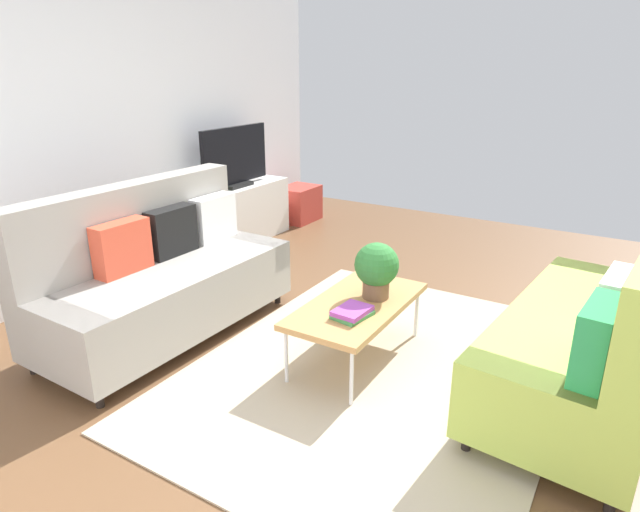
# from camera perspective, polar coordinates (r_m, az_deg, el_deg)

# --- Properties ---
(ground_plane) EXTENTS (7.68, 7.68, 0.00)m
(ground_plane) POSITION_cam_1_polar(r_m,az_deg,el_deg) (3.81, 6.17, -10.56)
(ground_plane) COLOR brown
(wall_far) EXTENTS (6.40, 0.12, 2.90)m
(wall_far) POSITION_cam_1_polar(r_m,az_deg,el_deg) (5.15, -23.36, 13.01)
(wall_far) COLOR silver
(wall_far) RESTS_ON ground_plane
(area_rug) EXTENTS (2.90, 2.20, 0.01)m
(area_rug) POSITION_cam_1_polar(r_m,az_deg,el_deg) (3.67, 6.26, -11.74)
(area_rug) COLOR tan
(area_rug) RESTS_ON ground_plane
(couch_beige) EXTENTS (1.92, 0.88, 1.10)m
(couch_beige) POSITION_cam_1_polar(r_m,az_deg,el_deg) (4.12, -16.50, -1.92)
(couch_beige) COLOR gray
(couch_beige) RESTS_ON ground_plane
(couch_green) EXTENTS (1.97, 1.02, 1.10)m
(couch_green) POSITION_cam_1_polar(r_m,az_deg,el_deg) (3.51, 27.45, -7.40)
(couch_green) COLOR #A3BC4C
(couch_green) RESTS_ON ground_plane
(coffee_table) EXTENTS (1.10, 0.56, 0.42)m
(coffee_table) POSITION_cam_1_polar(r_m,az_deg,el_deg) (3.60, 3.95, -5.30)
(coffee_table) COLOR #B7844C
(coffee_table) RESTS_ON ground_plane
(tv_console) EXTENTS (1.40, 0.44, 0.64)m
(tv_console) POSITION_cam_1_polar(r_m,az_deg,el_deg) (6.10, -8.79, 4.34)
(tv_console) COLOR silver
(tv_console) RESTS_ON ground_plane
(tv) EXTENTS (1.00, 0.20, 0.64)m
(tv) POSITION_cam_1_polar(r_m,az_deg,el_deg) (5.95, -8.95, 10.19)
(tv) COLOR black
(tv) RESTS_ON tv_console
(storage_trunk) EXTENTS (0.52, 0.40, 0.44)m
(storage_trunk) POSITION_cam_1_polar(r_m,az_deg,el_deg) (6.91, -2.25, 5.53)
(storage_trunk) COLOR #B2382D
(storage_trunk) RESTS_ON ground_plane
(potted_plant) EXTENTS (0.30, 0.30, 0.38)m
(potted_plant) POSITION_cam_1_polar(r_m,az_deg,el_deg) (3.60, 5.99, -1.24)
(potted_plant) COLOR brown
(potted_plant) RESTS_ON coffee_table
(table_book_0) EXTENTS (0.27, 0.22, 0.03)m
(table_book_0) POSITION_cam_1_polar(r_m,az_deg,el_deg) (3.39, 3.42, -6.20)
(table_book_0) COLOR #3F8C4C
(table_book_0) RESTS_ON coffee_table
(table_book_1) EXTENTS (0.25, 0.20, 0.03)m
(table_book_1) POSITION_cam_1_polar(r_m,az_deg,el_deg) (3.38, 3.43, -5.78)
(table_book_1) COLOR purple
(table_book_1) RESTS_ON table_book_0
(vase_0) EXTENTS (0.08, 0.08, 0.15)m
(vase_0) POSITION_cam_1_polar(r_m,az_deg,el_deg) (5.62, -13.19, 6.89)
(vase_0) COLOR #4C72B2
(vase_0) RESTS_ON tv_console
(bottle_0) EXTENTS (0.05, 0.05, 0.19)m
(bottle_0) POSITION_cam_1_polar(r_m,az_deg,el_deg) (5.66, -11.53, 7.32)
(bottle_0) COLOR red
(bottle_0) RESTS_ON tv_console
(bottle_1) EXTENTS (0.06, 0.06, 0.17)m
(bottle_1) POSITION_cam_1_polar(r_m,az_deg,el_deg) (5.73, -10.83, 7.41)
(bottle_1) COLOR orange
(bottle_1) RESTS_ON tv_console
(bottle_2) EXTENTS (0.05, 0.05, 0.19)m
(bottle_2) POSITION_cam_1_polar(r_m,az_deg,el_deg) (5.81, -10.11, 7.70)
(bottle_2) COLOR #3F8C4C
(bottle_2) RESTS_ON tv_console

